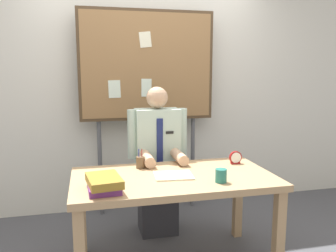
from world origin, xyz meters
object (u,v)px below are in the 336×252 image
at_px(coffee_mug, 221,176).
at_px(pen_holder, 140,162).
at_px(open_notebook, 173,176).
at_px(person, 158,167).
at_px(desk_clock, 235,158).
at_px(bulletin_board, 147,69).
at_px(book_stack, 104,183).
at_px(desk, 174,187).

relative_size(coffee_mug, pen_holder, 0.60).
bearing_deg(open_notebook, person, 89.42).
distance_m(desk_clock, coffee_mug, 0.53).
height_order(bulletin_board, book_stack, bulletin_board).
height_order(person, pen_holder, person).
xyz_separation_m(desk, book_stack, (-0.53, -0.21, 0.14)).
relative_size(bulletin_board, pen_holder, 13.31).
xyz_separation_m(desk, desk_clock, (0.59, 0.20, 0.14)).
distance_m(book_stack, open_notebook, 0.56).
relative_size(person, open_notebook, 4.88).
height_order(bulletin_board, pen_holder, bulletin_board).
relative_size(open_notebook, pen_holder, 1.76).
distance_m(desk, book_stack, 0.59).
distance_m(person, book_stack, 0.98).
bearing_deg(open_notebook, desk_clock, 20.40).
bearing_deg(desk_clock, book_stack, -159.54).
xyz_separation_m(book_stack, coffee_mug, (0.82, -0.01, -0.00)).
distance_m(open_notebook, pen_holder, 0.35).
height_order(desk, person, person).
bearing_deg(bulletin_board, book_stack, -111.78).
distance_m(desk, person, 0.60).
xyz_separation_m(desk, person, (0.00, 0.60, -0.01)).
height_order(person, book_stack, person).
bearing_deg(desk_clock, desk, -161.11).
xyz_separation_m(person, bulletin_board, (-0.00, 0.50, 0.90)).
bearing_deg(coffee_mug, book_stack, 179.09).
bearing_deg(coffee_mug, desk_clock, 54.72).
bearing_deg(coffee_mug, open_notebook, 144.83).
height_order(open_notebook, coffee_mug, coffee_mug).
bearing_deg(coffee_mug, person, 109.15).
xyz_separation_m(desk, pen_holder, (-0.21, 0.25, 0.14)).
relative_size(open_notebook, desk_clock, 2.58).
distance_m(bulletin_board, book_stack, 1.61).
distance_m(bulletin_board, desk_clock, 1.32).
bearing_deg(pen_holder, coffee_mug, -43.91).
height_order(person, desk_clock, person).
height_order(desk, open_notebook, open_notebook).
distance_m(book_stack, coffee_mug, 0.82).
bearing_deg(book_stack, desk_clock, 20.46).
bearing_deg(desk, open_notebook, -107.57).
xyz_separation_m(open_notebook, coffee_mug, (0.29, -0.21, 0.04)).
bearing_deg(person, pen_holder, -121.47).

